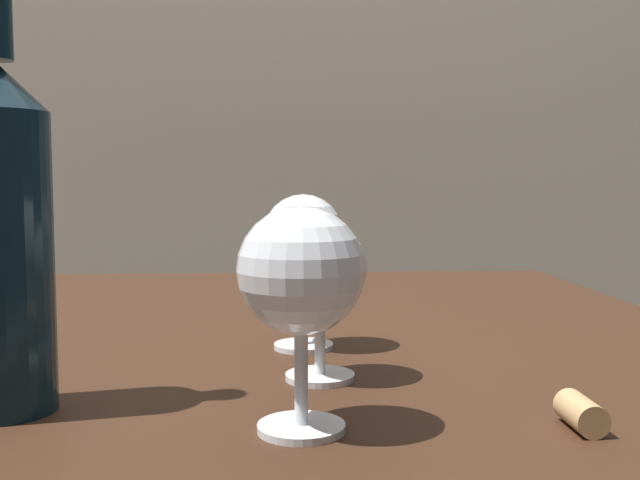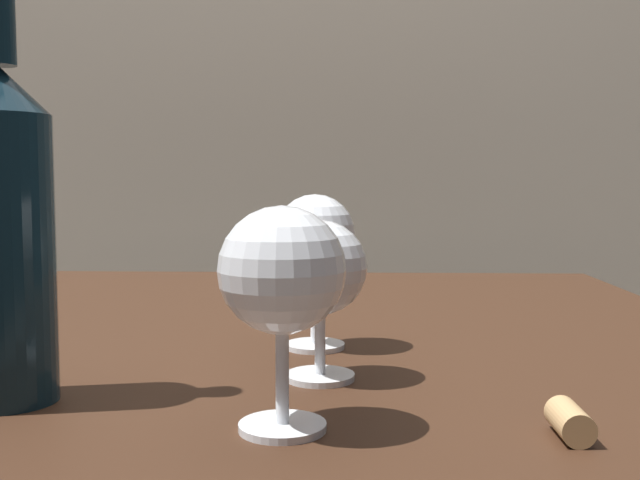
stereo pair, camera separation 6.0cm
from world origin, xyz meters
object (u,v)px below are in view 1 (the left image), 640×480
(wine_glass_port, at_px, (320,272))
(wine_bottle, at_px, (0,230))
(wine_glass_merlot, at_px, (301,275))
(cork, at_px, (581,413))
(wine_glass_pinot, at_px, (303,238))

(wine_glass_port, bearing_deg, wine_bottle, -163.09)
(wine_glass_merlot, xyz_separation_m, wine_glass_port, (0.02, 0.12, -0.01))
(wine_glass_port, relative_size, cork, 3.16)
(wine_glass_merlot, bearing_deg, wine_bottle, 165.31)
(wine_glass_pinot, relative_size, wine_bottle, 0.47)
(wine_glass_port, bearing_deg, cork, -38.70)
(wine_glass_pinot, bearing_deg, wine_bottle, -140.30)
(wine_glass_port, distance_m, cork, 0.23)
(wine_glass_port, relative_size, wine_bottle, 0.41)
(wine_glass_merlot, distance_m, wine_bottle, 0.22)
(wine_bottle, bearing_deg, wine_glass_pinot, 39.70)
(wine_bottle, bearing_deg, cork, -9.02)
(wine_glass_merlot, relative_size, wine_bottle, 0.46)
(wine_glass_port, xyz_separation_m, cork, (0.17, -0.13, -0.08))
(cork, bearing_deg, wine_glass_port, 141.30)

